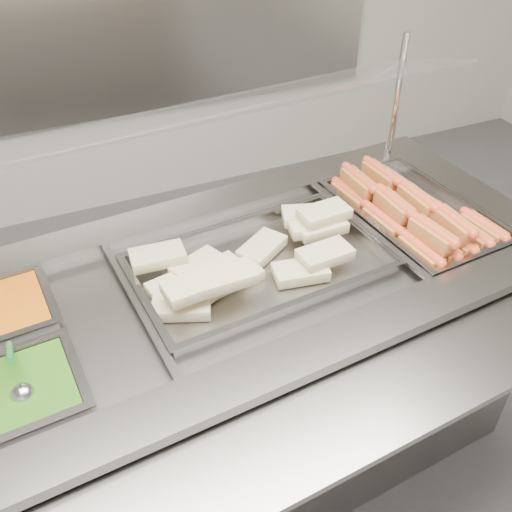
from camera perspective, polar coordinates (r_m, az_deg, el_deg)
name	(u,v)px	position (r m, az deg, el deg)	size (l,w,h in m)	color
back_panel	(115,2)	(3.28, -13.91, 23.39)	(3.00, 0.04, 1.20)	#A09C96
steam_counter	(243,375)	(1.97, -1.35, -11.77)	(2.02, 1.02, 0.93)	slate
tray_rail	(346,413)	(1.37, 9.01, -15.23)	(1.88, 0.53, 0.05)	gray
sneeze_guard	(200,115)	(1.62, -5.60, 13.81)	(1.73, 0.44, 0.46)	silver
pan_hotdogs	(412,220)	(1.99, 15.34, 3.53)	(0.40, 0.60, 0.10)	gray
pan_wraps	(259,269)	(1.68, 0.31, -1.26)	(0.74, 0.47, 0.07)	gray
pan_peas	(12,405)	(1.47, -23.21, -13.52)	(0.33, 0.27, 0.10)	gray
hotdogs_in_buns	(410,211)	(1.94, 15.11, 4.34)	(0.36, 0.55, 0.12)	#93501E
tortilla_wraps	(253,256)	(1.66, -0.30, -0.05)	(0.69, 0.35, 0.10)	tan
serving_spoon	(21,387)	(1.43, -22.46, -12.00)	(0.06, 0.19, 0.14)	#BABBBF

